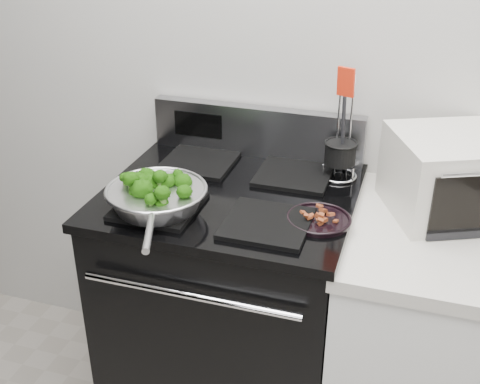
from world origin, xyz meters
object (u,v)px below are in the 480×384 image
at_px(gas_range, 231,307).
at_px(bacon_plate, 319,216).
at_px(skillet, 157,197).
at_px(toaster_oven, 465,174).
at_px(utensil_holder, 340,159).

bearing_deg(gas_range, bacon_plate, -19.04).
bearing_deg(bacon_plate, skillet, -169.26).
xyz_separation_m(gas_range, toaster_oven, (0.70, 0.14, 0.56)).
xyz_separation_m(bacon_plate, toaster_oven, (0.39, 0.25, 0.08)).
height_order(utensil_holder, toaster_oven, utensil_holder).
distance_m(gas_range, bacon_plate, 0.58).
distance_m(bacon_plate, utensil_holder, 0.32).
height_order(bacon_plate, toaster_oven, toaster_oven).
distance_m(utensil_holder, toaster_oven, 0.39).
bearing_deg(utensil_holder, gas_range, -128.14).
relative_size(skillet, utensil_holder, 1.23).
distance_m(gas_range, utensil_holder, 0.65).
height_order(gas_range, bacon_plate, gas_range).
relative_size(gas_range, utensil_holder, 3.00).
height_order(gas_range, skillet, gas_range).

